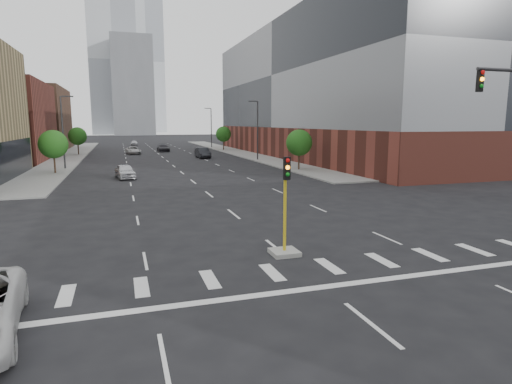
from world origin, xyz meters
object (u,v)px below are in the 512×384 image
car_near_left (125,171)px  car_mid_right (203,153)px  car_far_left (133,150)px  car_distant (134,143)px  median_traffic_signal (285,234)px  car_deep_right (163,148)px

car_near_left → car_mid_right: (12.66, 23.52, 0.09)m
car_far_left → car_distant: (1.19, 30.74, -0.03)m
median_traffic_signal → car_mid_right: median_traffic_signal is taller
car_mid_right → car_deep_right: size_ratio=1.02×
car_near_left → car_mid_right: bearing=54.0°
car_far_left → car_distant: size_ratio=1.28×
car_mid_right → car_deep_right: car_mid_right is taller
car_near_left → car_far_left: car_near_left is taller
car_mid_right → car_far_left: (-10.75, 12.53, -0.16)m
median_traffic_signal → car_far_left: size_ratio=0.88×
car_near_left → car_distant: car_near_left is taller
car_far_left → car_deep_right: 7.96m
median_traffic_signal → car_far_left: median_traffic_signal is taller
car_mid_right → car_near_left: bearing=-120.1°
median_traffic_signal → car_deep_right: size_ratio=0.87×
car_mid_right → car_far_left: bearing=128.8°
car_near_left → car_distant: 66.86m
median_traffic_signal → car_deep_right: median_traffic_signal is taller
car_mid_right → car_distant: bearing=100.6°
car_near_left → median_traffic_signal: bearing=-85.4°
median_traffic_signal → car_mid_right: 53.55m
car_mid_right → car_far_left: size_ratio=1.03×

